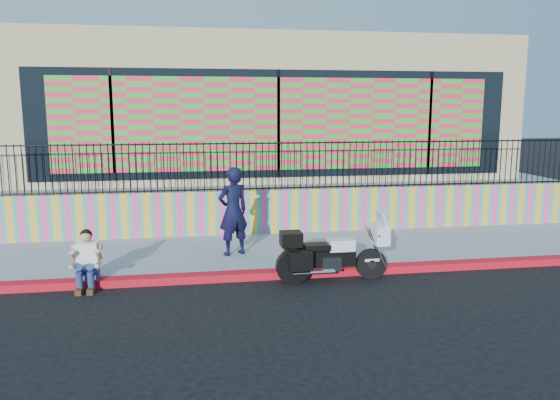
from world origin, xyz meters
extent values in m
plane|color=black|center=(0.00, 0.00, 0.00)|extent=(90.00, 90.00, 0.00)
cube|color=red|center=(0.00, 0.00, 0.07)|extent=(16.00, 0.30, 0.15)
cube|color=gray|center=(0.00, 1.65, 0.07)|extent=(16.00, 3.00, 0.15)
cube|color=#FF438B|center=(0.00, 3.25, 0.70)|extent=(16.00, 0.20, 1.10)
cube|color=gray|center=(0.00, 8.35, 0.62)|extent=(16.00, 10.00, 1.25)
cube|color=tan|center=(0.00, 8.15, 3.25)|extent=(14.00, 8.00, 4.00)
cube|color=black|center=(0.00, 4.13, 2.85)|extent=(12.60, 0.04, 2.80)
cube|color=#E33249|center=(0.00, 4.10, 2.85)|extent=(11.48, 0.02, 2.40)
cylinder|color=black|center=(1.09, -0.35, 0.30)|extent=(0.59, 0.13, 0.59)
cylinder|color=black|center=(-0.44, -0.35, 0.30)|extent=(0.59, 0.13, 0.59)
cube|color=black|center=(0.32, -0.35, 0.45)|extent=(0.85, 0.25, 0.30)
cube|color=silver|center=(0.28, -0.35, 0.36)|extent=(0.36, 0.30, 0.27)
cube|color=white|center=(0.49, -0.35, 0.70)|extent=(0.49, 0.29, 0.22)
cube|color=black|center=(0.01, -0.35, 0.68)|extent=(0.49, 0.30, 0.11)
cube|color=white|center=(1.25, -0.35, 0.88)|extent=(0.27, 0.47, 0.38)
cube|color=silver|center=(1.28, -0.35, 1.17)|extent=(0.16, 0.41, 0.30)
cube|color=black|center=(-0.48, -0.35, 0.85)|extent=(0.39, 0.38, 0.27)
cube|color=black|center=(-0.35, -0.62, 0.49)|extent=(0.43, 0.16, 0.36)
cube|color=black|center=(-0.35, -0.08, 0.49)|extent=(0.43, 0.16, 0.36)
cube|color=white|center=(1.09, -0.35, 0.39)|extent=(0.29, 0.14, 0.05)
imported|color=black|center=(-1.43, 1.31, 1.10)|extent=(0.81, 0.69, 1.89)
cube|color=navy|center=(-4.21, 0.09, 0.24)|extent=(0.36, 0.28, 0.18)
cube|color=white|center=(-4.21, 0.05, 0.59)|extent=(0.38, 0.27, 0.54)
sphere|color=tan|center=(-4.21, 0.01, 0.95)|extent=(0.21, 0.21, 0.21)
cube|color=#472814|center=(-4.31, -0.35, 0.05)|extent=(0.11, 0.26, 0.10)
cube|color=#472814|center=(-4.11, -0.35, 0.05)|extent=(0.11, 0.26, 0.10)
camera|label=1|loc=(-2.29, -10.10, 3.26)|focal=35.00mm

